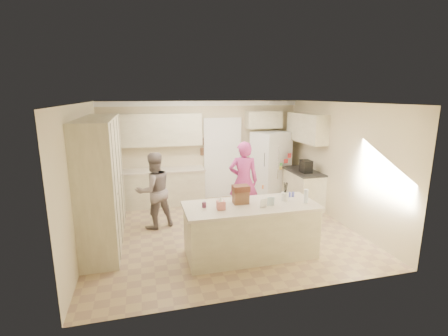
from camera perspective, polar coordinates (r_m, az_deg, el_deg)
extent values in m
cube|color=tan|center=(6.84, -0.08, -11.03)|extent=(5.20, 4.60, 0.02)
cube|color=white|center=(6.26, -0.09, 11.48)|extent=(5.20, 4.60, 0.02)
cube|color=beige|center=(8.64, -3.88, 3.07)|extent=(5.20, 0.02, 2.60)
cube|color=beige|center=(4.31, 7.57, -7.01)|extent=(5.20, 0.02, 2.60)
cube|color=beige|center=(6.33, -23.66, -1.59)|extent=(0.02, 4.60, 2.60)
cube|color=beige|center=(7.49, 19.64, 0.85)|extent=(0.02, 4.60, 2.60)
cube|color=white|center=(8.47, -3.94, 11.25)|extent=(5.20, 0.08, 0.12)
cube|color=beige|center=(6.50, -20.61, -2.09)|extent=(0.60, 2.60, 2.35)
cube|color=beige|center=(8.40, -11.15, -3.45)|extent=(2.20, 0.60, 0.88)
cube|color=beige|center=(8.27, -11.28, -0.41)|extent=(2.24, 0.63, 0.04)
cube|color=beige|center=(8.24, -11.64, 6.59)|extent=(2.20, 0.35, 0.80)
cube|color=black|center=(8.77, -0.29, 1.59)|extent=(0.90, 0.06, 2.10)
cube|color=white|center=(8.74, -0.23, 1.55)|extent=(1.02, 0.03, 2.22)
cube|color=brown|center=(8.57, -3.72, 4.68)|extent=(0.15, 0.02, 0.20)
cube|color=brown|center=(8.61, -3.70, 2.90)|extent=(0.15, 0.02, 0.20)
cube|color=white|center=(8.75, 8.19, 0.43)|extent=(1.11, 1.01, 1.80)
cube|color=gray|center=(8.43, 9.10, -0.07)|extent=(0.02, 0.02, 1.78)
cube|color=black|center=(8.29, 7.79, 1.52)|extent=(0.22, 0.03, 0.35)
cylinder|color=silver|center=(8.37, 8.87, 0.89)|extent=(0.02, 0.02, 0.85)
cylinder|color=silver|center=(8.41, 9.49, 0.92)|extent=(0.02, 0.02, 0.85)
cube|color=beige|center=(8.82, 6.98, 8.44)|extent=(0.95, 0.35, 0.45)
cube|color=beige|center=(8.37, 13.64, -3.63)|extent=(0.60, 1.20, 0.88)
cube|color=#2D2B28|center=(8.25, 13.74, -0.57)|extent=(0.63, 1.24, 0.04)
cube|color=beige|center=(8.32, 14.31, 6.85)|extent=(0.35, 1.50, 0.70)
cube|color=black|center=(8.02, 14.22, 0.28)|extent=(0.22, 0.28, 0.30)
cube|color=beige|center=(5.75, 4.65, -10.98)|extent=(2.20, 0.90, 0.88)
cube|color=beige|center=(5.58, 4.73, -6.65)|extent=(2.28, 0.96, 0.05)
cylinder|color=white|center=(5.83, 10.66, -4.95)|extent=(0.13, 0.13, 0.15)
cube|color=#C96E66|center=(5.31, -0.55, -6.55)|extent=(0.13, 0.13, 0.14)
cone|color=white|center=(5.27, -0.55, -5.42)|extent=(0.08, 0.08, 0.08)
cube|color=brown|center=(5.58, 2.96, -5.16)|extent=(0.26, 0.18, 0.22)
cube|color=#592D1E|center=(5.53, 2.98, -3.58)|extent=(0.28, 0.20, 0.10)
cylinder|color=#59263F|center=(5.41, -3.52, -6.49)|extent=(0.07, 0.07, 0.09)
cube|color=white|center=(5.42, 6.95, -6.13)|extent=(0.12, 0.06, 0.16)
cube|color=silver|center=(5.52, 8.23, -5.82)|extent=(0.12, 0.05, 0.16)
cylinder|color=silver|center=(5.78, 14.23, -4.82)|extent=(0.07, 0.07, 0.24)
cylinder|color=#4C51B2|center=(6.05, 11.44, -4.61)|extent=(0.05, 0.05, 0.09)
cylinder|color=#4C51B2|center=(6.08, 12.04, -4.55)|extent=(0.05, 0.05, 0.09)
imported|color=gray|center=(6.91, -12.19, -3.90)|extent=(0.95, 0.85, 1.61)
imported|color=#C13D9D|center=(7.21, 3.43, -2.26)|extent=(0.73, 0.58, 1.77)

